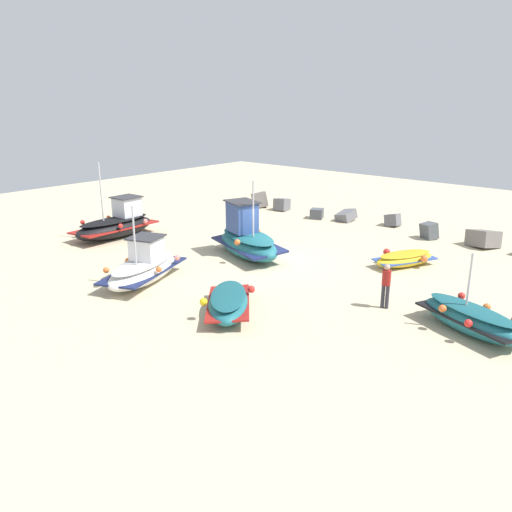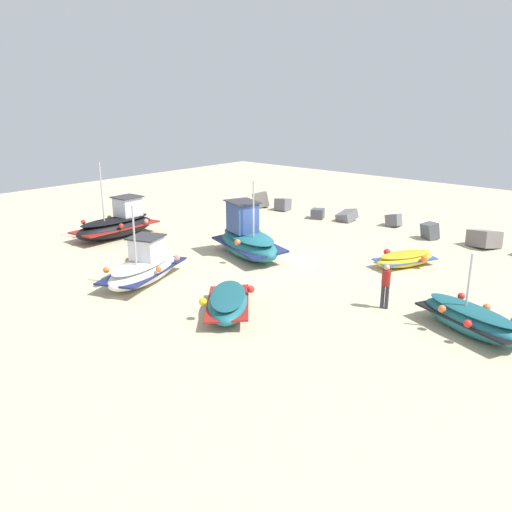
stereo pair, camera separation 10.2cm
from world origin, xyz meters
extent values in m
plane|color=beige|center=(0.00, 0.00, 0.00)|extent=(55.61, 55.61, 0.00)
ellipsoid|color=white|center=(-2.34, -5.93, 0.46)|extent=(3.26, 4.78, 0.97)
cube|color=navy|center=(-2.34, -5.93, 0.51)|extent=(3.25, 4.63, 0.12)
ellipsoid|color=beige|center=(-2.34, -5.93, 0.85)|extent=(2.85, 4.20, 0.19)
cube|color=white|center=(-2.46, -5.59, 1.38)|extent=(1.43, 1.47, 0.92)
cube|color=#333338|center=(-2.46, -5.59, 1.87)|extent=(1.66, 1.71, 0.06)
cylinder|color=#B7B7BC|center=(-2.17, -6.37, 2.15)|extent=(0.08, 0.08, 2.46)
sphere|color=orange|center=(-2.87, -7.36, 0.77)|extent=(0.25, 0.25, 0.25)
sphere|color=orange|center=(-1.26, -5.94, 0.80)|extent=(0.25, 0.25, 0.25)
sphere|color=orange|center=(-3.41, -5.92, 0.71)|extent=(0.25, 0.25, 0.25)
sphere|color=#EA7F75|center=(-1.81, -4.49, 0.84)|extent=(0.25, 0.25, 0.25)
ellipsoid|color=#1E6670|center=(9.86, -1.84, 0.45)|extent=(4.04, 2.60, 0.95)
cube|color=black|center=(9.86, -1.84, 0.50)|extent=(3.90, 2.56, 0.13)
ellipsoid|color=#1A565F|center=(9.86, -1.84, 0.83)|extent=(3.54, 2.26, 0.19)
cylinder|color=#B7B7BC|center=(9.65, -1.76, 1.80)|extent=(0.08, 0.08, 1.81)
sphere|color=red|center=(9.13, -0.75, 0.79)|extent=(0.26, 0.26, 0.26)
sphere|color=orange|center=(9.10, -2.36, 0.81)|extent=(0.26, 0.26, 0.26)
sphere|color=orange|center=(10.13, -1.13, 0.76)|extent=(0.26, 0.26, 0.26)
sphere|color=red|center=(10.09, -2.73, 0.70)|extent=(0.26, 0.26, 0.26)
ellipsoid|color=#1E6670|center=(-1.41, -0.32, 0.57)|extent=(5.01, 3.32, 1.28)
cube|color=navy|center=(-1.41, -0.32, 0.63)|extent=(4.83, 3.25, 0.24)
ellipsoid|color=#1A565F|center=(-1.41, -0.32, 1.05)|extent=(4.39, 2.86, 0.31)
cube|color=#2D4784|center=(-1.97, -0.13, 1.87)|extent=(1.67, 1.51, 1.46)
cube|color=#333338|center=(-1.97, -0.13, 2.64)|extent=(1.93, 1.75, 0.06)
cylinder|color=#B7B7BC|center=(-0.92, -0.49, 2.47)|extent=(0.08, 0.08, 2.66)
sphere|color=orange|center=(-0.98, -1.55, 1.07)|extent=(0.28, 0.28, 0.28)
sphere|color=orange|center=(-1.84, 0.91, 0.97)|extent=(0.28, 0.28, 0.28)
ellipsoid|color=#1E6670|center=(2.69, -5.97, 0.38)|extent=(3.47, 3.62, 0.84)
cube|color=maroon|center=(2.69, -5.97, 0.42)|extent=(3.39, 3.53, 0.14)
ellipsoid|color=#1A565F|center=(2.69, -5.97, 0.70)|extent=(3.03, 3.17, 0.19)
sphere|color=red|center=(2.90, -4.95, 0.69)|extent=(0.28, 0.28, 0.28)
sphere|color=yellow|center=(2.49, -6.99, 0.70)|extent=(0.28, 0.28, 0.28)
ellipsoid|color=black|center=(-9.44, -2.47, 0.53)|extent=(2.27, 4.96, 1.14)
cube|color=maroon|center=(-9.44, -2.47, 0.58)|extent=(2.30, 4.76, 0.17)
ellipsoid|color=black|center=(-9.44, -2.47, 0.97)|extent=(1.96, 4.36, 0.24)
cube|color=silver|center=(-9.49, -1.54, 1.58)|extent=(1.20, 1.28, 1.05)
cube|color=#333338|center=(-9.49, -1.54, 2.13)|extent=(1.39, 1.49, 0.06)
cylinder|color=#B7B7BC|center=(-9.41, -3.16, 2.63)|extent=(0.08, 0.08, 3.16)
sphere|color=red|center=(-10.49, -3.79, 0.93)|extent=(0.25, 0.25, 0.25)
sphere|color=red|center=(-8.32, -2.84, 0.90)|extent=(0.25, 0.25, 0.25)
sphere|color=orange|center=(-10.56, -2.09, 0.88)|extent=(0.25, 0.25, 0.25)
sphere|color=#EA7F75|center=(-8.40, -1.14, 0.84)|extent=(0.25, 0.25, 0.25)
ellipsoid|color=gold|center=(5.05, 3.35, 0.31)|extent=(2.28, 3.29, 0.69)
cube|color=#2D4C9E|center=(5.05, 3.35, 0.34)|extent=(2.23, 3.18, 0.13)
ellipsoid|color=gold|center=(5.05, 3.35, 0.57)|extent=(1.98, 2.88, 0.16)
sphere|color=orange|center=(5.87, 3.57, 0.48)|extent=(0.32, 0.32, 0.32)
sphere|color=red|center=(4.22, 3.12, 0.57)|extent=(0.32, 0.32, 0.32)
cylinder|color=#2D2D38|center=(6.65, -1.82, 0.46)|extent=(0.14, 0.14, 0.91)
cylinder|color=#2D2D38|center=(6.81, -1.77, 0.46)|extent=(0.14, 0.14, 0.91)
cylinder|color=maroon|center=(6.73, -1.80, 1.20)|extent=(0.32, 0.32, 0.57)
sphere|color=tan|center=(6.73, -1.80, 1.59)|extent=(0.22, 0.22, 0.22)
cube|color=slate|center=(-8.70, 9.03, 0.52)|extent=(1.51, 1.35, 1.32)
cube|color=slate|center=(-6.84, 9.21, 0.40)|extent=(1.01, 1.12, 0.95)
cube|color=#4C5156|center=(-3.61, 8.74, 0.31)|extent=(1.07, 1.13, 0.67)
cube|color=slate|center=(-1.84, 9.40, 0.30)|extent=(0.98, 1.34, 0.94)
cube|color=slate|center=(1.01, 10.09, 0.36)|extent=(0.95, 0.99, 0.95)
cube|color=#4C5156|center=(3.88, 8.71, 0.44)|extent=(1.11, 1.05, 1.02)
cube|color=slate|center=(6.66, 9.08, 0.43)|extent=(1.77, 1.76, 1.16)
camera|label=1|loc=(14.91, -18.47, 7.59)|focal=36.51mm
camera|label=2|loc=(14.99, -18.41, 7.59)|focal=36.51mm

